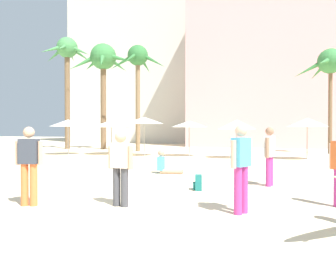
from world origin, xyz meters
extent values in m
plane|color=beige|center=(0.00, 0.00, 0.00)|extent=(120.00, 120.00, 0.00)
cube|color=pink|center=(7.25, 30.83, 8.18)|extent=(24.72, 10.77, 16.36)
cube|color=beige|center=(-14.07, 38.09, 14.39)|extent=(17.86, 11.74, 28.77)
cylinder|color=brown|center=(-6.85, 18.07, 3.66)|extent=(0.34, 0.34, 7.33)
sphere|color=#2D6B33|center=(-6.85, 18.07, 7.33)|extent=(1.57, 1.57, 1.57)
cone|color=#2D6B33|center=(-5.55, 17.99, 6.82)|extent=(2.02, 0.48, 1.33)
cone|color=#2D6B33|center=(-6.79, 19.40, 6.84)|extent=(0.44, 2.04, 1.27)
cone|color=#2D6B33|center=(-8.17, 17.98, 6.84)|extent=(2.04, 0.48, 1.28)
cone|color=#2D6B33|center=(-6.86, 16.74, 6.86)|extent=(0.36, 2.04, 1.24)
cylinder|color=brown|center=(6.73, 19.64, 3.17)|extent=(0.26, 0.26, 6.33)
sphere|color=#387A3D|center=(6.73, 19.64, 6.33)|extent=(1.71, 1.71, 1.71)
cone|color=#387A3D|center=(6.13, 20.92, 5.90)|extent=(1.25, 2.09, 1.22)
cone|color=#387A3D|center=(5.35, 19.53, 5.83)|extent=(2.11, 0.53, 1.34)
cone|color=#387A3D|center=(6.19, 18.27, 6.06)|extent=(1.16, 2.17, 0.90)
cylinder|color=brown|center=(-10.75, 19.74, 3.92)|extent=(0.47, 0.47, 7.85)
sphere|color=#387A3D|center=(-10.75, 19.74, 7.85)|extent=(2.19, 2.19, 2.19)
cone|color=#387A3D|center=(-9.01, 19.52, 7.50)|extent=(2.58, 0.80, 1.15)
cone|color=#387A3D|center=(-10.28, 21.41, 7.44)|extent=(1.15, 2.57, 1.26)
cone|color=#387A3D|center=(-12.28, 20.58, 7.47)|extent=(2.45, 1.64, 1.22)
cone|color=#387A3D|center=(-12.15, 18.87, 7.25)|extent=(2.32, 1.70, 1.62)
cone|color=#387A3D|center=(-10.05, 18.27, 7.22)|extent=(1.47, 2.39, 1.67)
cylinder|color=brown|center=(-13.96, 19.22, 4.36)|extent=(0.44, 0.44, 8.73)
sphere|color=#428447|center=(-13.96, 19.22, 8.73)|extent=(1.78, 1.78, 1.78)
cone|color=#428447|center=(-12.58, 19.07, 8.31)|extent=(2.08, 0.61, 1.19)
cone|color=#428447|center=(-13.36, 20.47, 8.31)|extent=(1.24, 2.01, 1.20)
cone|color=#428447|center=(-14.47, 20.55, 8.39)|extent=(1.11, 2.09, 1.04)
cone|color=#428447|center=(-15.29, 19.35, 8.20)|extent=(2.01, 0.58, 1.39)
cone|color=#428447|center=(-14.56, 17.95, 8.34)|extent=(1.24, 2.03, 1.14)
cone|color=#428447|center=(-13.50, 17.88, 8.38)|extent=(1.05, 2.09, 1.06)
cylinder|color=gray|center=(4.90, 14.40, 1.15)|extent=(0.06, 0.06, 2.30)
cone|color=beige|center=(4.90, 14.40, 2.06)|extent=(2.19, 2.19, 0.48)
cylinder|color=gray|center=(-4.60, 13.84, 1.22)|extent=(0.06, 0.06, 2.45)
cone|color=white|center=(-4.60, 13.84, 2.24)|extent=(2.45, 2.45, 0.42)
cylinder|color=gray|center=(1.11, 13.97, 1.11)|extent=(0.06, 0.06, 2.22)
cone|color=white|center=(1.11, 13.97, 1.95)|extent=(2.15, 2.15, 0.54)
cylinder|color=gray|center=(-1.86, 14.50, 1.10)|extent=(0.06, 0.06, 2.19)
cone|color=white|center=(-1.86, 14.50, 2.00)|extent=(2.25, 2.25, 0.38)
cylinder|color=gray|center=(-9.87, 13.45, 1.16)|extent=(0.06, 0.06, 2.33)
cone|color=white|center=(-9.87, 13.45, 2.10)|extent=(2.44, 2.44, 0.46)
cylinder|color=gray|center=(-7.17, 14.40, 1.14)|extent=(0.06, 0.06, 2.28)
cone|color=beige|center=(-7.17, 14.40, 2.05)|extent=(2.79, 2.79, 0.46)
cube|color=white|center=(2.22, 2.87, 0.01)|extent=(1.90, 1.39, 0.01)
cube|color=#1A655E|center=(1.34, 3.30, 0.21)|extent=(0.24, 0.33, 0.42)
cube|color=#15514B|center=(1.22, 3.27, 0.13)|extent=(0.11, 0.22, 0.18)
cylinder|color=tan|center=(-0.42, 6.49, 0.08)|extent=(0.85, 0.25, 0.16)
cylinder|color=tan|center=(-0.40, 6.29, 0.08)|extent=(0.85, 0.25, 0.16)
cube|color=#4CB2DB|center=(-0.83, 6.35, 0.37)|extent=(0.26, 0.42, 0.51)
sphere|color=tan|center=(-0.83, 6.35, 0.77)|extent=(0.26, 0.26, 0.24)
cylinder|color=#B7337F|center=(3.13, 4.54, 0.43)|extent=(0.19, 0.19, 0.86)
cylinder|color=#B7337F|center=(3.18, 4.73, 0.43)|extent=(0.19, 0.19, 0.86)
cube|color=white|center=(3.16, 4.63, 1.16)|extent=(0.31, 0.44, 0.61)
sphere|color=#936B51|center=(3.16, 4.63, 1.61)|extent=(0.29, 0.29, 0.24)
cylinder|color=#936B51|center=(3.10, 4.39, 1.13)|extent=(0.12, 0.12, 0.58)
cylinder|color=#936B51|center=(3.22, 4.88, 1.13)|extent=(0.12, 0.12, 0.58)
cylinder|color=#B7337F|center=(2.76, 1.15, 0.47)|extent=(0.22, 0.22, 0.93)
cylinder|color=#B7337F|center=(2.67, 0.97, 0.47)|extent=(0.22, 0.22, 0.93)
cube|color=#4CB2DB|center=(2.71, 1.06, 1.22)|extent=(0.38, 0.46, 0.57)
sphere|color=#D1A889|center=(2.71, 1.06, 1.64)|extent=(0.32, 0.32, 0.24)
cylinder|color=#D1A889|center=(2.83, 1.28, 1.18)|extent=(0.14, 0.14, 0.54)
cylinder|color=#D1A889|center=(2.60, 0.84, 1.18)|extent=(0.14, 0.14, 0.54)
cylinder|color=orange|center=(-1.82, 0.29, 0.46)|extent=(0.20, 0.20, 0.92)
cylinder|color=orange|center=(-1.63, 0.34, 0.46)|extent=(0.20, 0.20, 0.92)
cube|color=#333842|center=(-1.73, 0.32, 1.19)|extent=(0.44, 0.31, 0.54)
sphere|color=tan|center=(-1.73, 0.32, 1.60)|extent=(0.29, 0.29, 0.24)
cylinder|color=tan|center=(-1.97, 0.26, 1.15)|extent=(0.12, 0.12, 0.51)
cylinder|color=tan|center=(-1.49, 0.38, 1.15)|extent=(0.12, 0.12, 0.51)
cylinder|color=beige|center=(4.51, 2.42, 1.08)|extent=(0.14, 0.14, 0.57)
cylinder|color=#3D3D42|center=(0.28, 0.88, 0.42)|extent=(0.18, 0.18, 0.83)
cylinder|color=#3D3D42|center=(0.08, 0.90, 0.42)|extent=(0.18, 0.18, 0.83)
cube|color=beige|center=(0.18, 0.89, 1.10)|extent=(0.42, 0.26, 0.52)
sphere|color=tan|center=(0.18, 0.89, 1.50)|extent=(0.27, 0.27, 0.24)
cylinder|color=tan|center=(0.43, 0.86, 1.06)|extent=(0.11, 0.11, 0.50)
cylinder|color=tan|center=(-0.07, 0.92, 1.06)|extent=(0.11, 0.11, 0.50)
camera|label=1|loc=(3.42, -5.65, 1.65)|focal=35.99mm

